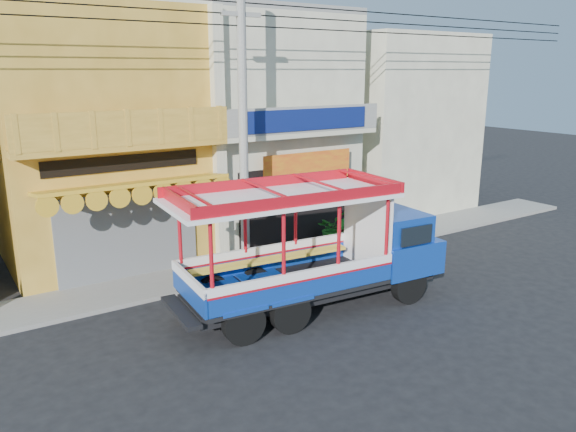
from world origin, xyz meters
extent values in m
plane|color=black|center=(0.00, 0.00, 0.00)|extent=(90.00, 90.00, 0.00)
cube|color=slate|center=(0.00, 4.00, 0.06)|extent=(30.00, 2.00, 0.12)
cube|color=#B18027|center=(-4.00, 8.00, 4.00)|extent=(6.00, 6.00, 8.00)
cube|color=#595B5E|center=(-4.00, 4.98, 1.40)|extent=(4.20, 0.10, 2.60)
cube|color=gold|center=(-4.00, 4.25, 3.05)|extent=(5.20, 1.50, 0.31)
cube|color=#B18027|center=(-4.00, 4.65, 4.05)|extent=(6.00, 0.70, 0.18)
cube|color=#B18027|center=(-4.00, 4.35, 4.60)|extent=(6.00, 0.12, 0.95)
cube|color=black|center=(-4.00, 4.97, 3.55)|extent=(4.50, 0.04, 0.45)
cube|color=#B7B196|center=(-4.00, 8.00, 8.12)|extent=(6.00, 6.00, 0.24)
cube|color=#B7B196|center=(2.00, 8.00, 4.00)|extent=(6.00, 6.00, 8.00)
cube|color=black|center=(2.00, 4.98, 1.50)|extent=(4.60, 0.12, 2.80)
cube|color=orange|center=(2.30, 4.70, 2.90)|extent=(3.60, 0.05, 1.00)
cube|color=#B7B196|center=(2.00, 4.65, 4.05)|extent=(6.00, 0.70, 0.18)
cube|color=gray|center=(2.00, 4.35, 4.55)|extent=(6.00, 0.12, 0.85)
cube|color=navy|center=(2.00, 4.28, 4.55)|extent=(4.80, 0.06, 0.70)
cube|color=gray|center=(2.00, 8.00, 8.12)|extent=(6.00, 6.00, 0.24)
cube|color=#B7B196|center=(-1.00, 4.85, 4.00)|extent=(0.35, 0.30, 8.00)
cube|color=#B7B196|center=(9.00, 8.00, 3.80)|extent=(6.00, 6.00, 7.60)
cylinder|color=gray|center=(-1.00, 3.30, 4.50)|extent=(0.26, 0.26, 9.00)
cube|color=gray|center=(-1.00, 3.30, 7.60)|extent=(1.20, 0.12, 0.12)
cylinder|color=black|center=(0.00, 3.30, 7.30)|extent=(28.00, 0.04, 0.04)
cylinder|color=black|center=(0.00, 3.30, 7.60)|extent=(28.00, 0.04, 0.04)
cylinder|color=black|center=(0.00, 3.30, 7.90)|extent=(28.00, 0.04, 0.04)
cylinder|color=black|center=(1.68, -0.88, 0.51)|extent=(1.04, 0.37, 1.02)
cylinder|color=black|center=(1.84, 1.04, 0.51)|extent=(1.04, 0.37, 1.02)
cylinder|color=black|center=(-1.97, -0.58, 0.51)|extent=(1.04, 0.37, 1.02)
cylinder|color=black|center=(-1.81, 1.34, 0.51)|extent=(1.04, 0.37, 1.02)
cylinder|color=black|center=(-3.18, -0.48, 0.51)|extent=(1.04, 0.37, 1.02)
cylinder|color=black|center=(-3.02, 1.44, 0.51)|extent=(1.04, 0.37, 1.02)
cube|color=black|center=(-0.67, 0.28, 0.61)|extent=(6.95, 2.23, 0.28)
cube|color=#0F3CAA|center=(1.96, 0.06, 1.17)|extent=(2.01, 2.38, 0.92)
cube|color=#0F3CAA|center=(1.81, 0.08, 1.98)|extent=(1.59, 2.17, 0.76)
cube|color=black|center=(2.52, 0.02, 1.93)|extent=(0.21, 1.79, 0.56)
cube|color=black|center=(-1.51, 0.35, 0.81)|extent=(5.20, 2.64, 0.12)
cube|color=#0F3CAA|center=(-1.59, -0.73, 1.17)|extent=(5.02, 0.49, 0.61)
cube|color=white|center=(-1.59, -0.73, 1.44)|extent=(5.02, 0.50, 0.22)
cube|color=#0F3CAA|center=(-1.42, 1.42, 1.17)|extent=(5.02, 0.49, 0.61)
cube|color=white|center=(-1.42, 1.42, 1.44)|extent=(5.02, 0.50, 0.22)
cylinder|color=red|center=(-3.95, -0.51, 2.29)|extent=(0.10, 0.10, 1.63)
cylinder|color=red|center=(-3.78, 1.59, 2.29)|extent=(0.10, 0.10, 1.63)
cube|color=white|center=(1.02, 0.14, 1.96)|extent=(0.25, 2.06, 2.29)
cube|color=white|center=(-1.61, 0.36, 3.10)|extent=(5.83, 2.94, 0.10)
cube|color=red|center=(-1.61, 0.36, 3.28)|extent=(5.62, 2.82, 0.26)
imported|color=#1D661D|center=(3.06, 4.34, 0.66)|extent=(1.26, 1.22, 1.07)
imported|color=#1D661D|center=(3.44, 4.03, 0.56)|extent=(0.61, 0.62, 0.88)
imported|color=#1D661D|center=(4.59, 4.46, 0.58)|extent=(0.72, 0.72, 0.92)
camera|label=1|loc=(-8.85, -10.89, 6.12)|focal=35.00mm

